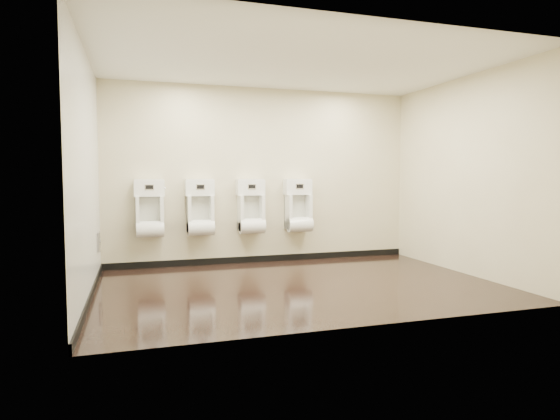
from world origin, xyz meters
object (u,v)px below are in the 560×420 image
(access_panel, at_px, (99,242))
(urinal_0, at_px, (150,213))
(urinal_1, at_px, (200,212))
(urinal_3, at_px, (298,209))
(urinal_2, at_px, (251,210))

(access_panel, distance_m, urinal_0, 0.87)
(access_panel, bearing_deg, urinal_1, 15.61)
(urinal_1, relative_size, urinal_3, 1.00)
(access_panel, relative_size, urinal_0, 0.30)
(urinal_1, xyz_separation_m, urinal_2, (0.80, 0.00, 0.00))
(urinal_0, distance_m, urinal_3, 2.34)
(urinal_0, bearing_deg, urinal_2, 0.00)
(access_panel, bearing_deg, urinal_0, 30.16)
(access_panel, height_order, urinal_1, urinal_1)
(urinal_1, bearing_deg, urinal_0, 180.00)
(access_panel, bearing_deg, urinal_2, 10.17)
(urinal_0, relative_size, urinal_2, 1.00)
(urinal_2, bearing_deg, urinal_1, 180.00)
(urinal_1, height_order, urinal_3, same)
(urinal_0, distance_m, urinal_2, 1.54)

